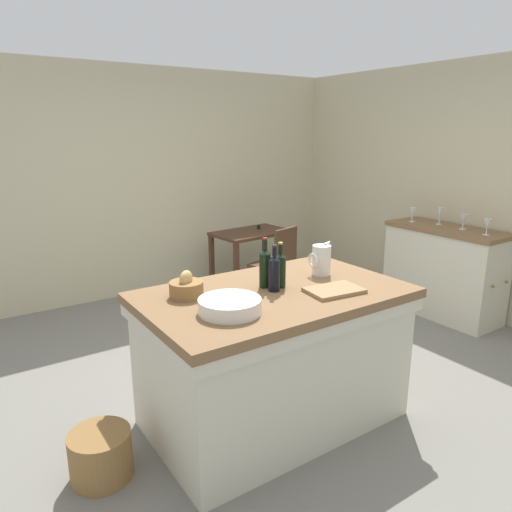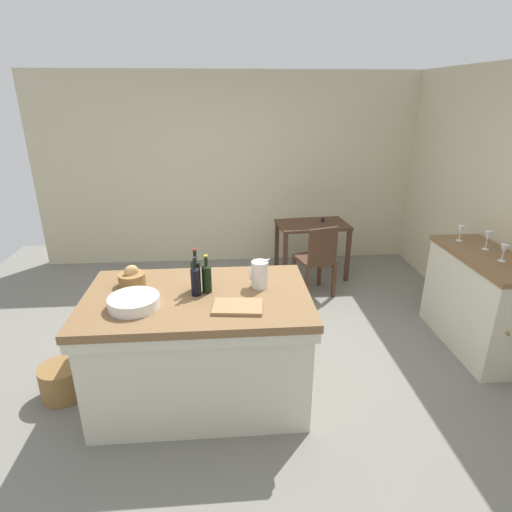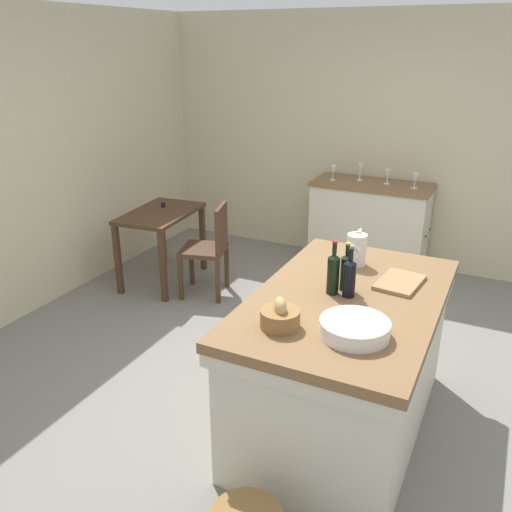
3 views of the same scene
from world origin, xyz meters
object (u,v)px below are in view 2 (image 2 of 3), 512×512
Objects in this scene: wine_glass_middle at (488,237)px; wine_glass_right at (461,230)px; wicker_hamper at (62,381)px; wine_bottle_dark at (207,277)px; wooden_chair at (317,258)px; bread_basket at (132,278)px; cutting_board at (238,307)px; wine_bottle_green at (196,280)px; wash_bowl at (134,302)px; pitcher at (260,274)px; writing_desk at (312,232)px; island_table at (200,344)px; side_cabinet at (479,301)px; wine_bottle_amber at (196,273)px; wine_glass_left at (504,250)px.

wine_glass_middle is 1.14× the size of wine_glass_right.
wine_bottle_dark is at bearing -2.41° from wicker_hamper.
wine_glass_middle is (1.36, -1.03, 0.58)m from wooden_chair.
cutting_board is (0.80, -0.44, -0.05)m from bread_basket.
wash_bowl is at bearing -159.23° from wine_bottle_green.
wicker_hamper is (-1.42, 0.32, -0.79)m from cutting_board.
writing_desk is at bearing 68.19° from pitcher.
island_table is 0.65m from wash_bowl.
wine_bottle_dark reaches higher than bread_basket.
pitcher is 0.99m from bread_basket.
wash_bowl is 1.71× the size of bread_basket.
pitcher is at bearing -111.81° from writing_desk.
wine_bottle_dark is at bearing -172.04° from pitcher.
island_table is 5.65× the size of wine_bottle_dark.
pitcher is 0.49m from wine_bottle_green.
pitcher is 1.61× the size of wine_glass_right.
side_cabinet is at bearing -54.92° from writing_desk.
bread_basket is 0.61m from wine_bottle_dark.
wine_bottle_green is at bearing -168.33° from pitcher.
pitcher is at bearing 16.04° from wash_bowl.
wine_glass_right reaches higher than bread_basket.
writing_desk is at bearing 67.24° from cutting_board.
side_cabinet is 3.75× the size of wine_bottle_amber.
wooden_chair is at bearing 33.91° from wicker_hamper.
cutting_board is at bearing -47.56° from wine_bottle_amber.
island_table is 10.71× the size of wine_glass_right.
wine_glass_right reaches higher than wicker_hamper.
wine_bottle_amber is 2.08× the size of wine_glass_right.
island_table is at bearing -168.15° from side_cabinet.
wicker_hamper is (-1.20, 0.05, -0.90)m from wine_bottle_dark.
wash_bowl is 3.10m from wine_glass_left.
pitcher is 1.41× the size of wine_glass_middle.
side_cabinet reaches higher than wooden_chair.
wine_bottle_green reaches higher than wine_glass_left.
island_table is at bearing 141.52° from cutting_board.
wine_bottle_amber reaches higher than bread_basket.
pitcher is at bearing 11.58° from island_table.
pitcher is 2.26m from wine_glass_middle.
island_table is 2.16m from wooden_chair.
cutting_board reaches higher than island_table.
wine_bottle_green is at bearing -87.86° from wine_bottle_amber.
wine_bottle_amber reaches higher than side_cabinet.
wash_bowl is at bearing -166.85° from side_cabinet.
wine_glass_right is at bearing 20.24° from wine_bottle_dark.
cutting_board reaches higher than wooden_chair.
wine_glass_middle reaches higher than wooden_chair.
bread_basket is 3.20m from wine_glass_middle.
wine_bottle_dark is (0.50, 0.20, 0.08)m from wash_bowl.
island_table is at bearing 20.79° from wash_bowl.
side_cabinet is 4.85× the size of pitcher.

